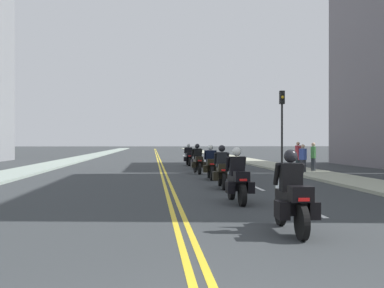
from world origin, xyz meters
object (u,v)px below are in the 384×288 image
object	(u,v)px
motorcycle_2	(222,171)
pedestrian_1	(313,157)
traffic_light_near	(282,116)
motorcycle_3	(211,165)
motorcycle_6	(188,157)
motorcycle_1	(237,181)
pedestrian_2	(303,159)
motorcycle_0	(292,199)
motorcycle_4	(198,162)
motorcycle_5	(196,159)
pedestrian_0	(298,155)

from	to	relation	value
motorcycle_2	pedestrian_1	bearing A→B (deg)	54.19
traffic_light_near	motorcycle_3	bearing A→B (deg)	-131.45
motorcycle_3	motorcycle_6	distance (m)	12.44
motorcycle_1	motorcycle_3	bearing A→B (deg)	86.23
motorcycle_6	pedestrian_2	distance (m)	10.79
motorcycle_1	pedestrian_2	xyz separation A→B (m)	(5.80, 11.63, 0.19)
motorcycle_6	motorcycle_0	bearing A→B (deg)	-91.74
motorcycle_1	motorcycle_4	bearing A→B (deg)	87.94
motorcycle_1	motorcycle_2	size ratio (longest dim) A/B	0.98
motorcycle_2	motorcycle_6	size ratio (longest dim) A/B	1.00
motorcycle_5	pedestrian_2	bearing A→B (deg)	-45.36
motorcycle_6	traffic_light_near	distance (m)	8.87
motorcycle_3	pedestrian_2	bearing A→B (deg)	32.68
motorcycle_6	traffic_light_near	bearing A→B (deg)	-54.40
motorcycle_2	motorcycle_4	xyz separation A→B (m)	(-0.13, 8.13, -0.00)
pedestrian_0	pedestrian_1	size ratio (longest dim) A/B	1.02
motorcycle_1	motorcycle_5	xyz separation A→B (m)	(0.40, 16.50, 0.01)
motorcycle_3	traffic_light_near	xyz separation A→B (m)	(5.06, 5.73, 2.68)
motorcycle_3	pedestrian_0	bearing A→B (deg)	49.55
pedestrian_2	motorcycle_0	bearing A→B (deg)	128.19
motorcycle_5	motorcycle_2	bearing A→B (deg)	-94.23
motorcycle_5	pedestrian_1	size ratio (longest dim) A/B	1.32
motorcycle_6	pedestrian_0	xyz separation A→B (m)	(6.52, -5.51, 0.26)
motorcycle_0	motorcycle_4	distance (m)	16.76
motorcycle_6	motorcycle_3	bearing A→B (deg)	-91.43
motorcycle_0	motorcycle_4	xyz separation A→B (m)	(-0.17, 16.76, 0.01)
pedestrian_0	pedestrian_2	distance (m)	3.84
motorcycle_3	traffic_light_near	distance (m)	8.10
motorcycle_1	motorcycle_5	bearing A→B (deg)	86.87
motorcycle_4	motorcycle_6	size ratio (longest dim) A/B	1.01
motorcycle_4	pedestrian_2	size ratio (longest dim) A/B	1.34
motorcycle_2	motorcycle_6	distance (m)	16.63
motorcycle_3	pedestrian_2	size ratio (longest dim) A/B	1.40
motorcycle_3	pedestrian_1	bearing A→B (deg)	34.01
motorcycle_2	motorcycle_6	xyz separation A→B (m)	(0.02, 16.63, -0.02)
motorcycle_5	traffic_light_near	bearing A→B (deg)	-28.67
motorcycle_3	pedestrian_0	distance (m)	9.47
motorcycle_4	motorcycle_6	xyz separation A→B (m)	(0.16, 8.50, -0.01)
motorcycle_6	pedestrian_2	xyz separation A→B (m)	(5.58, -9.24, 0.18)
motorcycle_2	pedestrian_1	size ratio (longest dim) A/B	1.25
motorcycle_6	motorcycle_1	bearing A→B (deg)	-92.39
motorcycle_6	pedestrian_2	world-z (taller)	motorcycle_6
motorcycle_2	motorcycle_6	world-z (taller)	motorcycle_2
motorcycle_4	motorcycle_5	size ratio (longest dim) A/B	0.96
pedestrian_0	motorcycle_0	bearing A→B (deg)	27.78
traffic_light_near	pedestrian_2	size ratio (longest dim) A/B	2.98
pedestrian_1	pedestrian_2	world-z (taller)	pedestrian_1
pedestrian_1	motorcycle_4	bearing A→B (deg)	120.58
pedestrian_0	pedestrian_1	world-z (taller)	pedestrian_0
motorcycle_1	motorcycle_3	world-z (taller)	motorcycle_3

